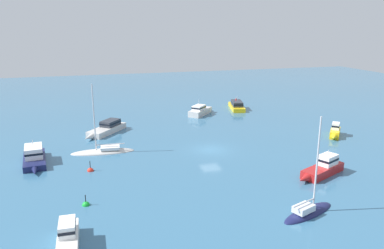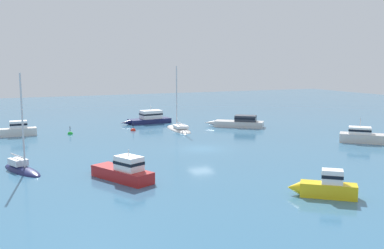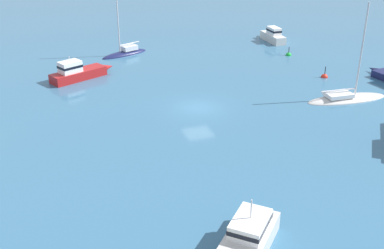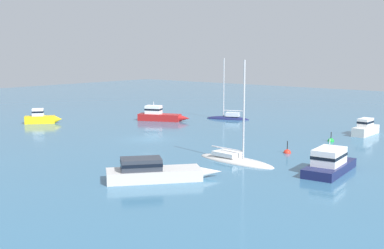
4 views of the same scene
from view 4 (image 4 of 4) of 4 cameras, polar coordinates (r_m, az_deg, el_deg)
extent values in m
plane|color=teal|center=(53.47, -5.11, -1.71)|extent=(160.00, 160.00, 0.00)
cube|color=yellow|center=(67.73, -17.15, 0.54)|extent=(3.71, 3.38, 1.00)
cone|color=yellow|center=(67.49, -15.19, 0.59)|extent=(1.37, 1.38, 1.00)
cube|color=white|center=(67.63, -17.37, 1.37)|extent=(1.72, 1.66, 0.98)
cube|color=black|center=(67.62, -17.38, 1.41)|extent=(1.77, 1.72, 0.24)
ellipsoid|color=silver|center=(42.89, 5.08, -4.28)|extent=(2.78, 7.98, 0.77)
cube|color=white|center=(43.35, 4.12, -3.37)|extent=(1.74, 2.45, 0.36)
cylinder|color=silver|center=(41.63, 6.01, 1.69)|extent=(0.16, 0.16, 8.35)
cylinder|color=silver|center=(43.28, 4.09, -2.80)|extent=(0.36, 3.53, 0.13)
cube|color=#B21E1E|center=(67.45, -3.77, 0.84)|extent=(4.02, 5.97, 0.92)
cone|color=#B21E1E|center=(66.40, -0.87, 0.73)|extent=(1.44, 1.69, 0.92)
cube|color=white|center=(67.60, -4.47, 1.73)|extent=(2.17, 2.49, 1.13)
cube|color=black|center=(67.59, -4.47, 1.77)|extent=(2.22, 2.54, 0.24)
cylinder|color=silver|center=(67.50, -4.47, 2.43)|extent=(0.08, 0.08, 0.53)
cube|color=#191E4C|center=(40.43, 15.62, -4.85)|extent=(6.57, 3.05, 0.70)
cone|color=#191E4C|center=(44.10, 17.21, -3.82)|extent=(1.65, 0.86, 0.70)
cube|color=white|center=(39.99, 15.56, -3.56)|extent=(3.28, 2.23, 1.26)
cube|color=black|center=(39.98, 15.56, -3.47)|extent=(3.32, 2.27, 0.24)
cylinder|color=silver|center=(39.80, 15.62, -2.15)|extent=(0.08, 0.08, 0.75)
cube|color=silver|center=(59.37, 19.42, -0.66)|extent=(4.67, 1.51, 0.99)
cone|color=silver|center=(62.01, 20.38, -0.34)|extent=(1.18, 1.00, 0.99)
cube|color=white|center=(59.05, 19.40, 0.23)|extent=(2.07, 1.18, 0.93)
cube|color=black|center=(59.04, 19.40, 0.28)|extent=(2.11, 1.22, 0.24)
ellipsoid|color=#191E4C|center=(69.01, 4.14, 0.62)|extent=(3.66, 6.23, 0.85)
cube|color=silver|center=(68.74, 4.73, 1.17)|extent=(1.69, 2.10, 0.55)
cylinder|color=silver|center=(68.69, 3.69, 4.32)|extent=(0.15, 0.15, 8.04)
cylinder|color=silver|center=(68.67, 4.76, 1.60)|extent=(1.09, 2.59, 0.12)
cube|color=silver|center=(36.71, -4.41, -5.80)|extent=(6.85, 6.17, 0.84)
cone|color=silver|center=(37.44, 2.16, -5.49)|extent=(1.88, 1.75, 0.84)
cube|color=#2D333D|center=(36.42, -5.90, -4.56)|extent=(3.45, 3.29, 0.86)
cube|color=black|center=(36.41, -5.90, -4.49)|extent=(3.51, 3.35, 0.24)
sphere|color=red|center=(47.05, 10.93, -3.25)|extent=(0.71, 0.71, 0.71)
cylinder|color=black|center=(46.91, 10.96, -2.36)|extent=(0.08, 0.08, 0.78)
sphere|color=green|center=(54.11, 15.74, -1.88)|extent=(0.68, 0.68, 0.68)
cylinder|color=black|center=(54.00, 15.77, -1.19)|extent=(0.08, 0.08, 0.66)
camera|label=1|loc=(84.10, 24.98, 12.00)|focal=35.29mm
camera|label=2|loc=(98.05, -14.69, 8.23)|focal=41.27mm
camera|label=3|loc=(50.97, -49.85, 12.82)|focal=44.21mm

